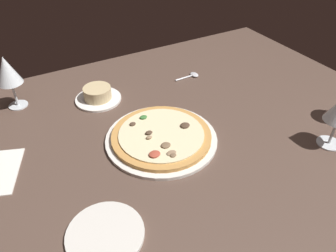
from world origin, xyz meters
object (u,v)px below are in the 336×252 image
Objects in this scene: ramekin_on_saucer at (98,95)px; spoon at (192,75)px; pizza_main at (161,137)px; side_plate at (105,234)px; wine_glass_far at (7,72)px.

spoon is at bearing -2.62° from ramekin_on_saucer.
pizza_main reaches higher than spoon.
side_plate is (-25.82, -22.33, -0.75)cm from pizza_main.
ramekin_on_saucer is at bearing 177.38° from spoon.
side_plate is (7.93, -62.01, -12.43)cm from wine_glass_far.
wine_glass_far is 1.81× the size of spoon.
ramekin_on_saucer is 0.87× the size of wine_glass_far.
side_plate is 74.18cm from spoon.
pizza_main is 1.82× the size of wine_glass_far.
pizza_main is 53.39cm from wine_glass_far.
pizza_main reaches higher than side_plate.
wine_glass_far reaches higher than spoon.
ramekin_on_saucer is at bearing 106.50° from pizza_main.
wine_glass_far is 63.74cm from side_plate.
pizza_main is 2.08× the size of ramekin_on_saucer.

